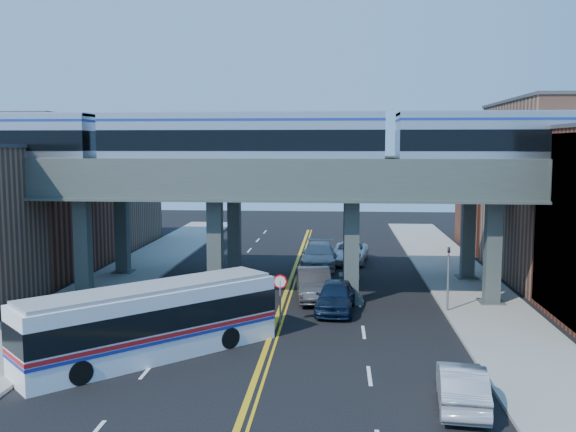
% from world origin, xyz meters
% --- Properties ---
extents(ground, '(120.00, 120.00, 0.00)m').
position_xyz_m(ground, '(0.00, 0.00, 0.00)').
color(ground, black).
rests_on(ground, ground).
extents(sidewalk_west, '(5.00, 70.00, 0.16)m').
position_xyz_m(sidewalk_west, '(-11.50, 10.00, 0.08)').
color(sidewalk_west, gray).
rests_on(sidewalk_west, ground).
extents(sidewalk_east, '(5.00, 70.00, 0.16)m').
position_xyz_m(sidewalk_east, '(11.50, 10.00, 0.08)').
color(sidewalk_east, gray).
rests_on(sidewalk_east, ground).
extents(building_west_b, '(8.00, 14.00, 11.00)m').
position_xyz_m(building_west_b, '(-18.50, 16.00, 5.50)').
color(building_west_b, brown).
rests_on(building_west_b, ground).
extents(building_west_c, '(8.00, 10.00, 8.00)m').
position_xyz_m(building_west_c, '(-18.50, 29.00, 4.00)').
color(building_west_c, brown).
rests_on(building_west_c, ground).
extents(building_east_b, '(8.00, 14.00, 12.00)m').
position_xyz_m(building_east_b, '(18.50, 16.00, 6.00)').
color(building_east_b, brown).
rests_on(building_east_b, ground).
extents(building_east_c, '(8.00, 10.00, 9.00)m').
position_xyz_m(building_east_c, '(18.50, 29.00, 4.50)').
color(building_east_c, brown).
rests_on(building_east_c, ground).
extents(mural_panel, '(0.10, 9.50, 9.50)m').
position_xyz_m(mural_panel, '(14.55, 4.00, 4.75)').
color(mural_panel, teal).
rests_on(mural_panel, ground).
extents(elevated_viaduct_near, '(52.00, 3.60, 7.40)m').
position_xyz_m(elevated_viaduct_near, '(0.00, 8.00, 6.47)').
color(elevated_viaduct_near, '#38413D').
rests_on(elevated_viaduct_near, ground).
extents(elevated_viaduct_far, '(52.00, 3.60, 7.40)m').
position_xyz_m(elevated_viaduct_far, '(0.00, 15.00, 6.47)').
color(elevated_viaduct_far, '#38413D').
rests_on(elevated_viaduct_far, ground).
extents(transit_train, '(49.96, 3.13, 3.66)m').
position_xyz_m(transit_train, '(-2.34, 8.00, 9.38)').
color(transit_train, black).
rests_on(transit_train, elevated_viaduct_near).
extents(stop_sign, '(0.76, 0.09, 2.63)m').
position_xyz_m(stop_sign, '(0.30, 3.00, 1.76)').
color(stop_sign, slate).
rests_on(stop_sign, ground).
extents(traffic_signal, '(0.15, 0.18, 4.10)m').
position_xyz_m(traffic_signal, '(9.20, 6.00, 2.30)').
color(traffic_signal, slate).
rests_on(traffic_signal, ground).
extents(transit_bus, '(10.07, 9.95, 2.98)m').
position_xyz_m(transit_bus, '(-4.78, -2.40, 1.53)').
color(transit_bus, white).
rests_on(transit_bus, ground).
extents(car_lane_a, '(2.39, 5.16, 1.71)m').
position_xyz_m(car_lane_a, '(3.10, 5.88, 0.86)').
color(car_lane_a, '#0F1D37').
rests_on(car_lane_a, ground).
extents(car_lane_b, '(2.46, 5.67, 1.81)m').
position_xyz_m(car_lane_b, '(1.80, 8.68, 0.91)').
color(car_lane_b, '#2F2F32').
rests_on(car_lane_b, ground).
extents(car_lane_c, '(3.31, 5.98, 1.58)m').
position_xyz_m(car_lane_c, '(4.10, 20.89, 0.79)').
color(car_lane_c, white).
rests_on(car_lane_c, ground).
extents(car_lane_d, '(2.59, 6.28, 1.82)m').
position_xyz_m(car_lane_d, '(1.80, 18.60, 0.91)').
color(car_lane_d, '#B2B2B7').
rests_on(car_lane_d, ground).
extents(car_parked_curb, '(2.08, 4.74, 1.51)m').
position_xyz_m(car_parked_curb, '(7.58, -6.75, 0.76)').
color(car_parked_curb, '#A4A5A8').
rests_on(car_parked_curb, ground).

